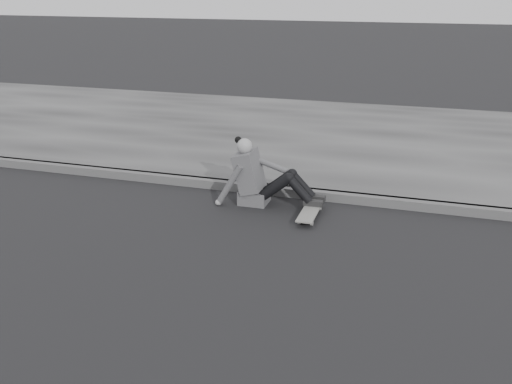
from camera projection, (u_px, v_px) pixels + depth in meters
ground at (256, 292)px, 5.33m from camera, size 80.00×80.00×0.00m
curb at (312, 194)px, 7.62m from camera, size 24.00×0.16×0.12m
sidewalk at (346, 139)px, 10.33m from camera, size 24.00×6.00×0.12m
skateboard at (310, 211)px, 7.01m from camera, size 0.20×0.78×0.09m
seated_woman at (259, 177)px, 7.33m from camera, size 1.38×0.46×0.88m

